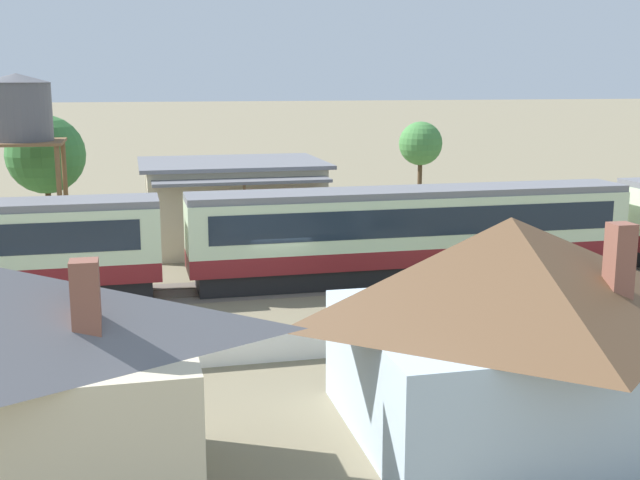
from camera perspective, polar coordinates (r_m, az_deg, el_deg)
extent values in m
plane|color=#7A7056|center=(35.29, -3.01, -3.56)|extent=(600.00, 600.00, 0.00)
cube|color=maroon|center=(36.96, 6.49, -0.86)|extent=(20.33, 2.85, 0.80)
cube|color=beige|center=(36.67, 6.54, 1.46)|extent=(20.33, 2.85, 2.24)
cube|color=#192330|center=(36.65, 6.54, 1.63)|extent=(18.70, 2.89, 1.26)
cube|color=slate|center=(36.47, 6.58, 3.43)|extent=(20.33, 2.68, 0.30)
cube|color=black|center=(37.14, 6.46, -2.13)|extent=(19.51, 2.45, 0.88)
cylinder|color=black|center=(39.26, 16.08, -1.79)|extent=(0.90, 0.18, 0.90)
cylinder|color=black|center=(40.49, 15.09, -1.34)|extent=(0.90, 0.18, 0.90)
cylinder|color=black|center=(34.81, -3.61, -3.02)|extent=(0.90, 0.18, 0.90)
cylinder|color=black|center=(36.18, -4.00, -2.47)|extent=(0.90, 0.18, 0.90)
cylinder|color=black|center=(34.44, -16.90, -3.66)|extent=(0.90, 0.18, 0.90)
cylinder|color=black|center=(35.83, -16.77, -3.07)|extent=(0.90, 0.18, 0.90)
cube|color=#665B51|center=(37.58, 7.80, -2.72)|extent=(110.92, 3.60, 0.01)
cube|color=#4C4238|center=(36.92, 8.20, -2.96)|extent=(110.92, 0.12, 0.04)
cube|color=#4C4238|center=(38.22, 7.42, -2.45)|extent=(110.92, 0.12, 0.04)
cube|color=beige|center=(44.18, -6.25, 2.43)|extent=(9.15, 6.93, 4.53)
cube|color=slate|center=(43.88, -6.31, 5.48)|extent=(9.88, 7.48, 0.20)
cube|color=slate|center=(39.73, -5.54, 4.16)|extent=(8.78, 1.60, 0.16)
cylinder|color=brown|center=(39.46, -5.36, 1.02)|extent=(0.14, 0.14, 4.05)
cylinder|color=brown|center=(49.54, -17.65, 3.54)|extent=(0.28, 0.28, 5.58)
cylinder|color=brown|center=(45.49, -18.01, 2.86)|extent=(0.28, 0.28, 5.58)
cube|color=brown|center=(47.43, -20.52, 6.52)|extent=(4.60, 4.60, 0.16)
cylinder|color=#56565B|center=(47.34, -20.66, 8.52)|extent=(3.57, 3.57, 3.16)
cone|color=#56565B|center=(47.31, -20.82, 10.73)|extent=(3.75, 3.75, 0.50)
cube|color=brown|center=(16.66, -16.30, -4.50)|extent=(0.56, 0.56, 1.85)
cube|color=silver|center=(21.78, 12.95, -9.17)|extent=(7.90, 6.99, 3.12)
pyramid|color=brown|center=(20.96, 13.30, -1.88)|extent=(8.53, 7.55, 2.57)
cube|color=brown|center=(20.86, 20.48, -2.00)|extent=(0.56, 0.56, 2.31)
cube|color=white|center=(26.27, -20.19, -8.39)|extent=(37.22, 0.06, 1.05)
cube|color=#287A38|center=(30.20, 6.60, -5.22)|extent=(4.54, 1.97, 0.67)
cube|color=#192330|center=(29.99, 6.38, -4.17)|extent=(2.29, 1.65, 0.50)
cylinder|color=black|center=(30.06, 9.65, -5.78)|extent=(0.62, 0.20, 0.62)
cylinder|color=black|center=(31.50, 8.41, -4.94)|extent=(0.62, 0.20, 0.62)
cylinder|color=black|center=(29.05, 4.61, -6.26)|extent=(0.62, 0.20, 0.62)
cylinder|color=black|center=(30.53, 3.58, -5.36)|extent=(0.62, 0.20, 0.62)
cube|color=yellow|center=(32.94, 16.82, -4.29)|extent=(4.54, 2.22, 0.61)
cube|color=#192330|center=(32.75, 16.67, -3.38)|extent=(2.33, 1.75, 0.49)
cylinder|color=black|center=(32.88, 19.53, -4.79)|extent=(0.62, 0.20, 0.62)
cylinder|color=black|center=(34.24, 18.35, -4.08)|extent=(0.62, 0.20, 0.62)
cylinder|color=black|center=(31.76, 15.14, -5.08)|extent=(0.62, 0.20, 0.62)
cylinder|color=black|center=(33.16, 14.10, -4.33)|extent=(0.62, 0.20, 0.62)
cylinder|color=#4C3823|center=(52.89, -18.73, 2.56)|extent=(0.35, 0.35, 3.06)
sphere|color=#387538|center=(52.55, -18.94, 5.78)|extent=(4.86, 4.86, 4.86)
cylinder|color=#4C3823|center=(55.13, 7.09, 3.88)|extent=(0.31, 0.31, 3.94)
sphere|color=#427F3D|center=(54.84, 7.17, 6.83)|extent=(2.94, 2.94, 2.94)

